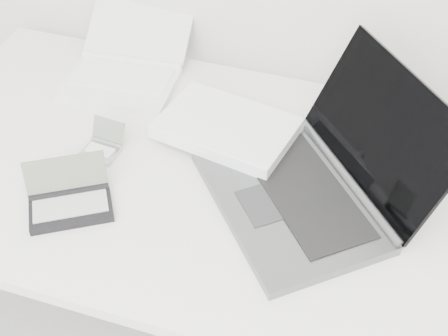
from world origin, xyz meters
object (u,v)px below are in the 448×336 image
(desk, at_px, (242,194))
(netbook_open_white, at_px, (126,68))
(laptop_large, at_px, (285,161))
(palmtop_charcoal, at_px, (70,201))

(desk, xyz_separation_m, netbook_open_white, (-0.40, 0.27, 0.07))
(desk, bearing_deg, laptop_large, 24.34)
(desk, xyz_separation_m, laptop_large, (0.08, 0.04, 0.09))
(laptop_large, relative_size, palmtop_charcoal, 3.25)
(desk, distance_m, laptop_large, 0.13)
(netbook_open_white, bearing_deg, laptop_large, -30.90)
(desk, bearing_deg, netbook_open_white, 145.71)
(palmtop_charcoal, bearing_deg, laptop_large, -1.86)
(desk, height_order, laptop_large, laptop_large)
(palmtop_charcoal, bearing_deg, netbook_open_white, 68.74)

